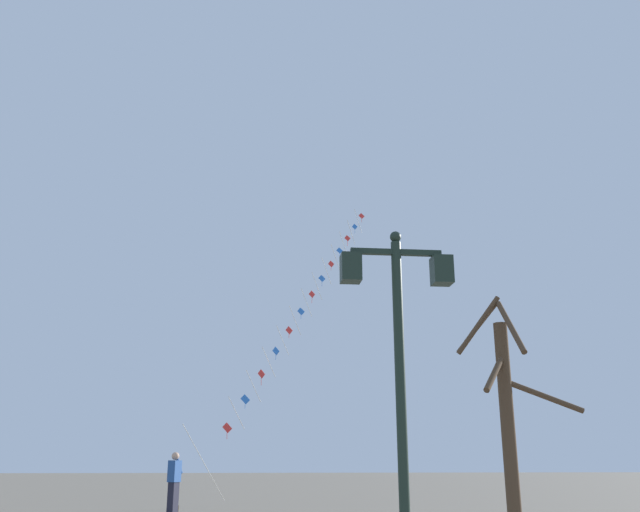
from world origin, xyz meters
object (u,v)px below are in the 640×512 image
at_px(kite_train, 304,307).
at_px(kite_flyer, 174,481).
at_px(bare_tree, 508,414).
at_px(twin_lantern_lamp_post, 399,328).

xyz_separation_m(kite_train, kite_flyer, (-4.43, -9.36, -7.30)).
height_order(kite_train, bare_tree, kite_train).
relative_size(kite_flyer, bare_tree, 0.38).
bearing_deg(kite_train, bare_tree, -82.48).
distance_m(kite_train, bare_tree, 19.06).
bearing_deg(kite_flyer, bare_tree, -116.04).
height_order(twin_lantern_lamp_post, kite_flyer, twin_lantern_lamp_post).
bearing_deg(twin_lantern_lamp_post, kite_train, 89.10).
relative_size(kite_train, kite_flyer, 9.14).
bearing_deg(bare_tree, kite_flyer, 128.35).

